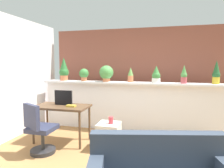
{
  "coord_description": "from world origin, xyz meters",
  "views": [
    {
      "loc": [
        0.69,
        -2.57,
        1.59
      ],
      "look_at": [
        -0.22,
        0.92,
        1.22
      ],
      "focal_mm": 31.75,
      "sensor_mm": 36.0,
      "label": 1
    }
  ],
  "objects_px": {
    "potted_plant_1": "(84,74)",
    "office_chair": "(39,133)",
    "desk": "(62,110)",
    "tv_monitor": "(63,98)",
    "potted_plant_2": "(106,73)",
    "vase_on_shelf": "(111,120)",
    "side_cube_shelf": "(109,137)",
    "potted_plant_3": "(131,75)",
    "potted_plant_4": "(156,75)",
    "potted_plant_6": "(216,73)",
    "potted_plant_5": "(184,75)",
    "book_on_desk": "(71,106)",
    "potted_plant_0": "(64,70)"
  },
  "relations": [
    {
      "from": "potted_plant_1",
      "to": "office_chair",
      "type": "xyz_separation_m",
      "value": [
        -0.19,
        -1.59,
        -0.95
      ]
    },
    {
      "from": "desk",
      "to": "tv_monitor",
      "type": "xyz_separation_m",
      "value": [
        0.0,
        0.08,
        0.23
      ]
    },
    {
      "from": "potted_plant_2",
      "to": "office_chair",
      "type": "relative_size",
      "value": 0.42
    },
    {
      "from": "vase_on_shelf",
      "to": "tv_monitor",
      "type": "bearing_deg",
      "value": 168.26
    },
    {
      "from": "side_cube_shelf",
      "to": "potted_plant_2",
      "type": "bearing_deg",
      "value": 108.22
    },
    {
      "from": "potted_plant_1",
      "to": "potted_plant_2",
      "type": "height_order",
      "value": "potted_plant_2"
    },
    {
      "from": "potted_plant_1",
      "to": "potted_plant_3",
      "type": "distance_m",
      "value": 1.15
    },
    {
      "from": "potted_plant_3",
      "to": "desk",
      "type": "distance_m",
      "value": 1.74
    },
    {
      "from": "potted_plant_4",
      "to": "side_cube_shelf",
      "type": "distance_m",
      "value": 1.74
    },
    {
      "from": "potted_plant_6",
      "to": "office_chair",
      "type": "bearing_deg",
      "value": -152.79
    },
    {
      "from": "vase_on_shelf",
      "to": "potted_plant_5",
      "type": "bearing_deg",
      "value": 39.17
    },
    {
      "from": "vase_on_shelf",
      "to": "book_on_desk",
      "type": "relative_size",
      "value": 0.71
    },
    {
      "from": "tv_monitor",
      "to": "potted_plant_5",
      "type": "bearing_deg",
      "value": 19.81
    },
    {
      "from": "potted_plant_0",
      "to": "office_chair",
      "type": "bearing_deg",
      "value": -77.44
    },
    {
      "from": "potted_plant_4",
      "to": "desk",
      "type": "height_order",
      "value": "potted_plant_4"
    },
    {
      "from": "potted_plant_1",
      "to": "book_on_desk",
      "type": "relative_size",
      "value": 1.69
    },
    {
      "from": "potted_plant_5",
      "to": "side_cube_shelf",
      "type": "xyz_separation_m",
      "value": [
        -1.38,
        -1.08,
        -1.1
      ]
    },
    {
      "from": "potted_plant_3",
      "to": "potted_plant_2",
      "type": "bearing_deg",
      "value": -176.82
    },
    {
      "from": "potted_plant_3",
      "to": "potted_plant_6",
      "type": "bearing_deg",
      "value": -0.22
    },
    {
      "from": "potted_plant_0",
      "to": "tv_monitor",
      "type": "bearing_deg",
      "value": -63.06
    },
    {
      "from": "potted_plant_2",
      "to": "potted_plant_3",
      "type": "bearing_deg",
      "value": 3.18
    },
    {
      "from": "potted_plant_1",
      "to": "potted_plant_3",
      "type": "bearing_deg",
      "value": 2.11
    },
    {
      "from": "side_cube_shelf",
      "to": "potted_plant_0",
      "type": "bearing_deg",
      "value": 142.84
    },
    {
      "from": "potted_plant_1",
      "to": "office_chair",
      "type": "height_order",
      "value": "potted_plant_1"
    },
    {
      "from": "office_chair",
      "to": "potted_plant_1",
      "type": "bearing_deg",
      "value": 83.08
    },
    {
      "from": "potted_plant_1",
      "to": "potted_plant_5",
      "type": "height_order",
      "value": "potted_plant_5"
    },
    {
      "from": "potted_plant_1",
      "to": "potted_plant_4",
      "type": "height_order",
      "value": "potted_plant_4"
    },
    {
      "from": "potted_plant_5",
      "to": "potted_plant_6",
      "type": "relative_size",
      "value": 0.79
    },
    {
      "from": "book_on_desk",
      "to": "office_chair",
      "type": "bearing_deg",
      "value": -121.61
    },
    {
      "from": "side_cube_shelf",
      "to": "potted_plant_4",
      "type": "bearing_deg",
      "value": 53.92
    },
    {
      "from": "potted_plant_1",
      "to": "potted_plant_5",
      "type": "xyz_separation_m",
      "value": [
        2.32,
        -0.03,
        0.01
      ]
    },
    {
      "from": "potted_plant_0",
      "to": "potted_plant_1",
      "type": "relative_size",
      "value": 1.91
    },
    {
      "from": "potted_plant_0",
      "to": "potted_plant_1",
      "type": "height_order",
      "value": "potted_plant_0"
    },
    {
      "from": "potted_plant_5",
      "to": "vase_on_shelf",
      "type": "distance_m",
      "value": 1.89
    },
    {
      "from": "side_cube_shelf",
      "to": "book_on_desk",
      "type": "bearing_deg",
      "value": 174.09
    },
    {
      "from": "potted_plant_5",
      "to": "book_on_desk",
      "type": "bearing_deg",
      "value": -155.26
    },
    {
      "from": "potted_plant_1",
      "to": "book_on_desk",
      "type": "bearing_deg",
      "value": -81.73
    },
    {
      "from": "potted_plant_2",
      "to": "potted_plant_6",
      "type": "relative_size",
      "value": 0.77
    },
    {
      "from": "potted_plant_1",
      "to": "potted_plant_6",
      "type": "distance_m",
      "value": 2.96
    },
    {
      "from": "potted_plant_0",
      "to": "book_on_desk",
      "type": "xyz_separation_m",
      "value": [
        0.7,
        -1.05,
        -0.68
      ]
    },
    {
      "from": "potted_plant_6",
      "to": "side_cube_shelf",
      "type": "distance_m",
      "value": 2.59
    },
    {
      "from": "potted_plant_1",
      "to": "potted_plant_4",
      "type": "distance_m",
      "value": 1.73
    },
    {
      "from": "potted_plant_3",
      "to": "desk",
      "type": "xyz_separation_m",
      "value": [
        -1.24,
        -1.02,
        -0.67
      ]
    },
    {
      "from": "potted_plant_6",
      "to": "potted_plant_1",
      "type": "bearing_deg",
      "value": -179.31
    },
    {
      "from": "potted_plant_6",
      "to": "vase_on_shelf",
      "type": "xyz_separation_m",
      "value": [
        -1.98,
        -1.15,
        -0.84
      ]
    },
    {
      "from": "potted_plant_0",
      "to": "potted_plant_3",
      "type": "bearing_deg",
      "value": 0.84
    },
    {
      "from": "side_cube_shelf",
      "to": "vase_on_shelf",
      "type": "bearing_deg",
      "value": -8.69
    },
    {
      "from": "potted_plant_2",
      "to": "potted_plant_3",
      "type": "distance_m",
      "value": 0.58
    },
    {
      "from": "office_chair",
      "to": "potted_plant_3",
      "type": "bearing_deg",
      "value": 50.52
    },
    {
      "from": "potted_plant_0",
      "to": "desk",
      "type": "xyz_separation_m",
      "value": [
        0.46,
        -0.99,
        -0.78
      ]
    }
  ]
}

